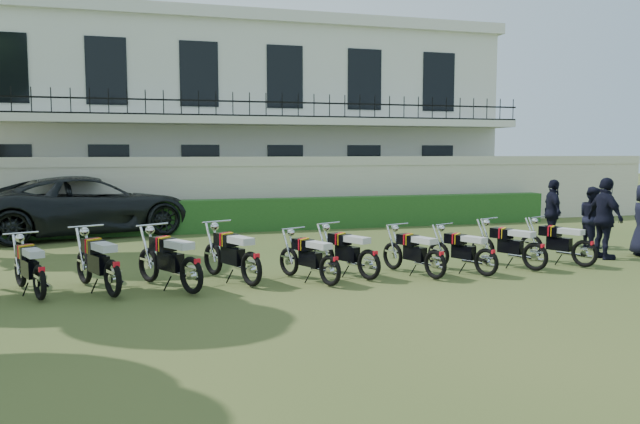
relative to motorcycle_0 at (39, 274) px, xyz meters
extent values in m
plane|color=#2F451B|center=(5.15, 0.92, -0.47)|extent=(100.00, 100.00, 0.00)
cube|color=beige|center=(5.15, 8.92, 0.53)|extent=(30.00, 0.30, 2.00)
cube|color=beige|center=(5.15, 8.92, 1.68)|extent=(30.00, 0.35, 0.30)
cube|color=#1C4B1B|center=(6.15, 8.12, 0.03)|extent=(18.00, 0.60, 1.00)
cube|color=silver|center=(5.15, 14.92, 3.03)|extent=(20.00, 8.00, 7.00)
cube|color=silver|center=(5.15, 14.92, 6.73)|extent=(20.40, 8.40, 0.40)
cube|color=silver|center=(5.15, 10.22, 3.03)|extent=(20.00, 1.40, 0.25)
cube|color=black|center=(5.15, 9.57, 3.63)|extent=(20.00, 0.05, 0.05)
cube|color=black|center=(5.15, 9.57, 3.18)|extent=(20.00, 0.05, 0.05)
cube|color=black|center=(-2.35, 10.94, 1.13)|extent=(1.30, 0.12, 2.20)
cube|color=black|center=(-2.35, 10.94, 4.63)|extent=(1.30, 0.12, 2.20)
cube|color=black|center=(0.65, 10.94, 1.13)|extent=(1.30, 0.12, 2.20)
cube|color=black|center=(0.65, 10.94, 4.63)|extent=(1.30, 0.12, 2.20)
cube|color=black|center=(3.65, 10.94, 1.13)|extent=(1.30, 0.12, 2.20)
cube|color=black|center=(3.65, 10.94, 4.63)|extent=(1.30, 0.12, 2.20)
cube|color=black|center=(6.65, 10.94, 1.13)|extent=(1.30, 0.12, 2.20)
cube|color=black|center=(6.65, 10.94, 4.63)|extent=(1.30, 0.12, 2.20)
cube|color=black|center=(9.65, 10.94, 1.13)|extent=(1.30, 0.12, 2.20)
cube|color=black|center=(9.65, 10.94, 4.63)|extent=(1.30, 0.12, 2.20)
cube|color=black|center=(12.65, 10.94, 1.13)|extent=(1.30, 0.12, 2.20)
cube|color=black|center=(12.65, 10.94, 4.63)|extent=(1.30, 0.12, 2.20)
torus|color=black|center=(0.24, -0.59, -0.18)|extent=(0.31, 0.59, 0.60)
torus|color=black|center=(-0.24, 0.59, -0.18)|extent=(0.31, 0.59, 0.60)
cube|color=black|center=(0.02, -0.04, -0.03)|extent=(0.37, 0.57, 0.29)
cube|color=black|center=(-0.07, 0.17, 0.24)|extent=(0.40, 0.51, 0.22)
cube|color=red|center=(-0.07, 0.17, 0.25)|extent=(0.25, 0.24, 0.23)
cube|color=yellow|center=(-0.05, 0.11, 0.25)|extent=(0.23, 0.21, 0.23)
cube|color=silver|center=(0.12, -0.29, 0.27)|extent=(0.42, 0.59, 0.12)
cylinder|color=silver|center=(-0.19, 0.46, 0.53)|extent=(0.56, 0.25, 0.03)
torus|color=black|center=(1.43, -0.77, -0.15)|extent=(0.35, 0.64, 0.65)
torus|color=black|center=(0.88, 0.51, -0.15)|extent=(0.35, 0.64, 0.65)
cube|color=black|center=(1.17, -0.18, 0.01)|extent=(0.41, 0.62, 0.32)
cube|color=black|center=(1.08, 0.04, 0.30)|extent=(0.45, 0.55, 0.23)
cube|color=red|center=(1.08, 0.04, 0.31)|extent=(0.27, 0.26, 0.25)
cube|color=yellow|center=(1.10, -0.01, 0.31)|extent=(0.25, 0.24, 0.25)
cube|color=silver|center=(1.29, -0.45, 0.34)|extent=(0.47, 0.64, 0.13)
cylinder|color=silver|center=(0.94, 0.36, 0.62)|extent=(0.60, 0.28, 0.03)
torus|color=black|center=(2.79, -0.85, -0.15)|extent=(0.41, 0.62, 0.66)
torus|color=black|center=(2.10, 0.37, -0.15)|extent=(0.41, 0.62, 0.66)
cube|color=black|center=(2.47, -0.29, 0.01)|extent=(0.46, 0.61, 0.32)
cube|color=black|center=(2.35, -0.07, 0.30)|extent=(0.48, 0.56, 0.24)
cube|color=red|center=(2.35, -0.07, 0.32)|extent=(0.25, 0.28, 0.25)
cube|color=yellow|center=(2.38, -0.13, 0.32)|extent=(0.23, 0.26, 0.25)
cube|color=silver|center=(2.61, -0.54, 0.35)|extent=(0.52, 0.64, 0.13)
cylinder|color=silver|center=(2.18, 0.23, 0.63)|extent=(0.58, 0.35, 0.03)
torus|color=black|center=(3.81, -0.55, -0.15)|extent=(0.34, 0.63, 0.65)
torus|color=black|center=(3.26, 0.71, -0.15)|extent=(0.34, 0.63, 0.65)
cube|color=black|center=(3.56, 0.03, 0.01)|extent=(0.41, 0.61, 0.32)
cube|color=black|center=(3.46, 0.26, 0.29)|extent=(0.44, 0.55, 0.23)
cube|color=red|center=(3.46, 0.26, 0.30)|extent=(0.27, 0.26, 0.24)
cube|color=yellow|center=(3.49, 0.20, 0.30)|extent=(0.24, 0.23, 0.24)
cube|color=silver|center=(3.67, -0.23, 0.33)|extent=(0.46, 0.64, 0.13)
cylinder|color=silver|center=(3.33, 0.57, 0.61)|extent=(0.60, 0.28, 0.03)
torus|color=black|center=(5.18, -0.82, -0.19)|extent=(0.31, 0.56, 0.57)
torus|color=black|center=(4.67, 0.29, -0.19)|extent=(0.31, 0.56, 0.57)
cube|color=black|center=(4.94, -0.31, -0.05)|extent=(0.37, 0.54, 0.28)
cube|color=black|center=(4.85, -0.11, 0.21)|extent=(0.40, 0.49, 0.21)
cube|color=red|center=(4.85, -0.11, 0.22)|extent=(0.23, 0.23, 0.22)
cube|color=yellow|center=(4.88, -0.16, 0.22)|extent=(0.21, 0.21, 0.22)
cube|color=silver|center=(5.05, -0.54, 0.24)|extent=(0.42, 0.56, 0.11)
cylinder|color=silver|center=(4.73, 0.17, 0.49)|extent=(0.52, 0.26, 0.03)
torus|color=black|center=(6.07, -0.53, -0.18)|extent=(0.34, 0.57, 0.60)
torus|color=black|center=(5.52, 0.61, -0.18)|extent=(0.34, 0.57, 0.60)
cube|color=black|center=(5.82, 0.00, -0.03)|extent=(0.39, 0.56, 0.29)
cube|color=black|center=(5.72, 0.20, 0.23)|extent=(0.42, 0.51, 0.21)
cube|color=red|center=(5.72, 0.20, 0.24)|extent=(0.24, 0.24, 0.22)
cube|color=yellow|center=(5.74, 0.14, 0.24)|extent=(0.22, 0.22, 0.22)
cube|color=silver|center=(5.93, -0.24, 0.27)|extent=(0.45, 0.58, 0.12)
cylinder|color=silver|center=(5.58, 0.48, 0.52)|extent=(0.54, 0.28, 0.03)
torus|color=black|center=(7.25, -0.81, -0.19)|extent=(0.27, 0.57, 0.57)
torus|color=black|center=(6.85, 0.34, -0.19)|extent=(0.27, 0.57, 0.57)
cube|color=black|center=(7.07, -0.28, -0.05)|extent=(0.33, 0.54, 0.28)
cube|color=black|center=(7.00, -0.08, 0.21)|extent=(0.37, 0.48, 0.21)
cube|color=red|center=(7.00, -0.08, 0.21)|extent=(0.24, 0.22, 0.22)
cube|color=yellow|center=(7.02, -0.13, 0.21)|extent=(0.23, 0.20, 0.22)
cube|color=silver|center=(7.15, -0.52, 0.24)|extent=(0.38, 0.56, 0.11)
cylinder|color=silver|center=(6.90, 0.21, 0.49)|extent=(0.54, 0.21, 0.03)
torus|color=black|center=(8.39, -0.80, -0.20)|extent=(0.30, 0.54, 0.56)
torus|color=black|center=(7.90, 0.29, -0.20)|extent=(0.30, 0.54, 0.56)
cube|color=black|center=(8.16, -0.30, -0.06)|extent=(0.36, 0.53, 0.27)
cube|color=black|center=(8.08, -0.11, 0.19)|extent=(0.39, 0.47, 0.20)
cube|color=red|center=(8.08, -0.11, 0.20)|extent=(0.23, 0.22, 0.21)
cube|color=yellow|center=(8.10, -0.16, 0.20)|extent=(0.21, 0.21, 0.21)
cube|color=silver|center=(8.26, -0.53, 0.23)|extent=(0.41, 0.55, 0.11)
cylinder|color=silver|center=(7.96, 0.16, 0.46)|extent=(0.51, 0.25, 0.03)
torus|color=black|center=(9.67, -0.61, -0.18)|extent=(0.32, 0.57, 0.59)
torus|color=black|center=(9.14, 0.53, -0.18)|extent=(0.32, 0.57, 0.59)
cube|color=black|center=(9.42, -0.08, -0.03)|extent=(0.38, 0.56, 0.29)
cube|color=black|center=(9.33, 0.12, 0.23)|extent=(0.41, 0.50, 0.21)
cube|color=red|center=(9.33, 0.12, 0.24)|extent=(0.24, 0.24, 0.22)
cube|color=yellow|center=(9.36, 0.07, 0.24)|extent=(0.22, 0.22, 0.22)
cube|color=silver|center=(9.53, -0.32, 0.27)|extent=(0.43, 0.58, 0.12)
cylinder|color=silver|center=(9.20, 0.40, 0.52)|extent=(0.54, 0.27, 0.03)
torus|color=black|center=(10.93, -0.53, -0.18)|extent=(0.33, 0.57, 0.58)
torus|color=black|center=(10.41, 0.60, -0.18)|extent=(0.33, 0.57, 0.58)
cube|color=black|center=(10.69, -0.01, -0.04)|extent=(0.38, 0.55, 0.29)
cube|color=black|center=(10.60, 0.19, 0.22)|extent=(0.41, 0.50, 0.21)
cube|color=red|center=(10.60, 0.19, 0.23)|extent=(0.24, 0.24, 0.22)
cube|color=yellow|center=(10.62, 0.14, 0.23)|extent=(0.22, 0.22, 0.22)
cube|color=silver|center=(10.80, -0.24, 0.26)|extent=(0.43, 0.57, 0.11)
cylinder|color=silver|center=(10.47, 0.47, 0.51)|extent=(0.53, 0.27, 0.03)
imported|color=black|center=(0.16, 8.50, 0.41)|extent=(6.86, 4.51, 1.75)
imported|color=black|center=(11.87, 0.86, 0.47)|extent=(0.51, 1.12, 1.88)
imported|color=black|center=(12.72, 2.29, 0.32)|extent=(0.72, 0.86, 1.58)
imported|color=black|center=(12.07, 3.03, 0.40)|extent=(0.72, 1.10, 1.74)
camera|label=1|loc=(1.66, -10.98, 2.01)|focal=35.00mm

